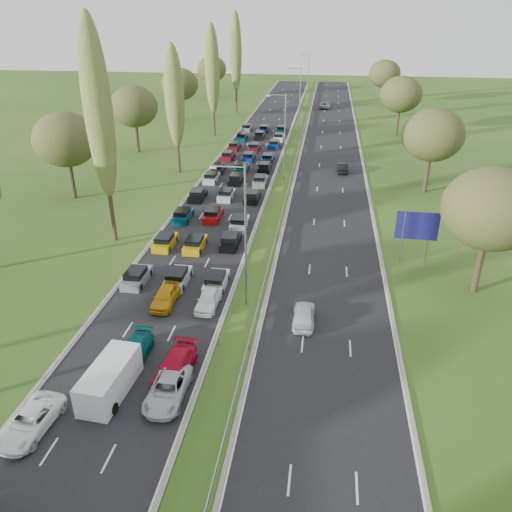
% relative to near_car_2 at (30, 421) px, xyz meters
% --- Properties ---
extents(ground, '(260.00, 260.00, 0.00)m').
position_rel_near_car_2_xyz_m(ground, '(10.29, 52.63, -0.68)').
color(ground, '#224D18').
rests_on(ground, ground).
extents(near_carriageway, '(10.50, 215.00, 0.04)m').
position_rel_near_car_2_xyz_m(near_carriageway, '(3.54, 55.13, -0.68)').
color(near_carriageway, black).
rests_on(near_carriageway, ground).
extents(far_carriageway, '(10.50, 215.00, 0.04)m').
position_rel_near_car_2_xyz_m(far_carriageway, '(17.04, 55.13, -0.68)').
color(far_carriageway, black).
rests_on(far_carriageway, ground).
extents(central_reservation, '(2.36, 215.00, 0.32)m').
position_rel_near_car_2_xyz_m(central_reservation, '(10.29, 55.13, -0.13)').
color(central_reservation, gray).
rests_on(central_reservation, ground).
extents(lamp_columns, '(0.18, 140.18, 12.00)m').
position_rel_near_car_2_xyz_m(lamp_columns, '(10.29, 50.63, 5.32)').
color(lamp_columns, gray).
rests_on(lamp_columns, ground).
extents(poplar_row, '(2.80, 127.80, 22.44)m').
position_rel_near_car_2_xyz_m(poplar_row, '(-5.71, 40.79, 11.70)').
color(poplar_row, '#2D2116').
rests_on(poplar_row, ground).
extents(woodland_left, '(8.00, 166.00, 11.10)m').
position_rel_near_car_2_xyz_m(woodland_left, '(-16.21, 35.25, 7.00)').
color(woodland_left, '#2D2116').
rests_on(woodland_left, ground).
extents(woodland_right, '(8.00, 153.00, 11.10)m').
position_rel_near_car_2_xyz_m(woodland_right, '(29.79, 39.29, 7.00)').
color(woodland_right, '#2D2116').
rests_on(woodland_right, ground).
extents(traffic_queue_fill, '(9.14, 68.17, 0.80)m').
position_rel_near_car_2_xyz_m(traffic_queue_fill, '(3.55, 50.23, -0.24)').
color(traffic_queue_fill, slate).
rests_on(traffic_queue_fill, ground).
extents(near_car_2, '(2.53, 4.91, 1.32)m').
position_rel_near_car_2_xyz_m(near_car_2, '(0.00, 0.00, 0.00)').
color(near_car_2, white).
rests_on(near_car_2, near_carriageway).
extents(near_car_7, '(1.95, 4.61, 1.33)m').
position_rel_near_car_2_xyz_m(near_car_7, '(3.64, 7.20, 0.00)').
color(near_car_7, '#055252').
rests_on(near_car_7, near_carriageway).
extents(near_car_8, '(1.80, 4.34, 1.47)m').
position_rel_near_car_2_xyz_m(near_car_8, '(3.58, 14.69, 0.07)').
color(near_car_8, '#CA8B0D').
rests_on(near_car_8, near_carriageway).
extents(near_car_10, '(2.27, 4.88, 1.36)m').
position_rel_near_car_2_xyz_m(near_car_10, '(7.15, 3.75, 0.02)').
color(near_car_10, '#B4B7BE').
rests_on(near_car_10, near_carriageway).
extents(near_car_11, '(2.37, 5.12, 1.45)m').
position_rel_near_car_2_xyz_m(near_car_11, '(6.98, 5.90, 0.06)').
color(near_car_11, '#AB0A21').
rests_on(near_car_11, near_carriageway).
extents(near_car_12, '(1.76, 4.20, 1.42)m').
position_rel_near_car_2_xyz_m(near_car_12, '(7.25, 14.79, 0.05)').
color(near_car_12, white).
rests_on(near_car_12, near_carriageway).
extents(far_car_0, '(1.74, 4.25, 1.44)m').
position_rel_near_car_2_xyz_m(far_car_0, '(15.23, 13.48, 0.06)').
color(far_car_0, silver).
rests_on(far_car_0, far_carriageway).
extents(far_car_1, '(1.73, 4.32, 1.40)m').
position_rel_near_car_2_xyz_m(far_car_1, '(18.81, 55.33, 0.04)').
color(far_car_1, black).
rests_on(far_car_1, far_carriageway).
extents(far_car_2, '(2.61, 5.53, 1.53)m').
position_rel_near_car_2_xyz_m(far_car_2, '(15.22, 110.50, 0.10)').
color(far_car_2, gray).
rests_on(far_car_2, far_carriageway).
extents(white_van_rear, '(2.11, 5.39, 2.16)m').
position_rel_near_car_2_xyz_m(white_van_rear, '(3.38, 3.94, 0.43)').
color(white_van_rear, silver).
rests_on(white_van_rear, near_carriageway).
extents(direction_sign, '(4.00, 0.19, 5.20)m').
position_rel_near_car_2_xyz_m(direction_sign, '(25.19, 25.72, 2.89)').
color(direction_sign, gray).
rests_on(direction_sign, ground).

